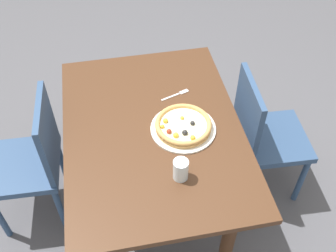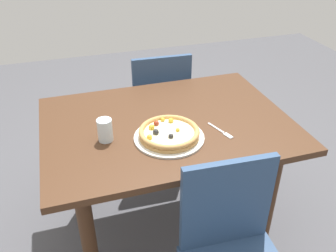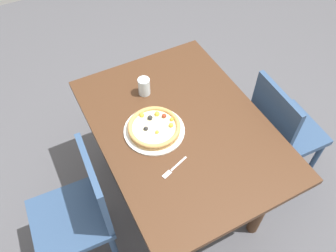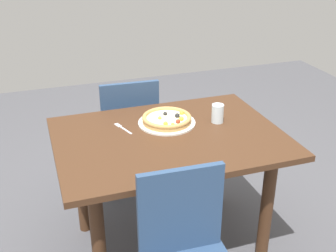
% 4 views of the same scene
% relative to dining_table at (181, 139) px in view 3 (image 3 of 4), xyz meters
% --- Properties ---
extents(ground_plane, '(6.00, 6.00, 0.00)m').
position_rel_dining_table_xyz_m(ground_plane, '(0.00, 0.00, -0.62)').
color(ground_plane, '#4C4C51').
extents(dining_table, '(1.22, 0.89, 0.74)m').
position_rel_dining_table_xyz_m(dining_table, '(0.00, 0.00, 0.00)').
color(dining_table, '#472B19').
rests_on(dining_table, ground).
extents(chair_near, '(0.42, 0.42, 0.86)m').
position_rel_dining_table_xyz_m(chair_near, '(-0.14, -0.66, -0.15)').
color(chair_near, navy).
rests_on(chair_near, ground).
extents(chair_far, '(0.42, 0.42, 0.86)m').
position_rel_dining_table_xyz_m(chair_far, '(-0.08, 0.66, -0.15)').
color(chair_far, navy).
rests_on(chair_far, ground).
extents(plate, '(0.33, 0.33, 0.01)m').
position_rel_dining_table_xyz_m(plate, '(0.04, 0.15, 0.12)').
color(plate, silver).
rests_on(plate, dining_table).
extents(pizza, '(0.28, 0.28, 0.05)m').
position_rel_dining_table_xyz_m(pizza, '(0.04, 0.15, 0.15)').
color(pizza, tan).
rests_on(pizza, plate).
extents(fork, '(0.07, 0.16, 0.00)m').
position_rel_dining_table_xyz_m(fork, '(-0.22, 0.17, 0.12)').
color(fork, silver).
rests_on(fork, dining_table).
extents(drinking_glass, '(0.07, 0.07, 0.11)m').
position_rel_dining_table_xyz_m(drinking_glass, '(0.32, 0.07, 0.17)').
color(drinking_glass, silver).
rests_on(drinking_glass, dining_table).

